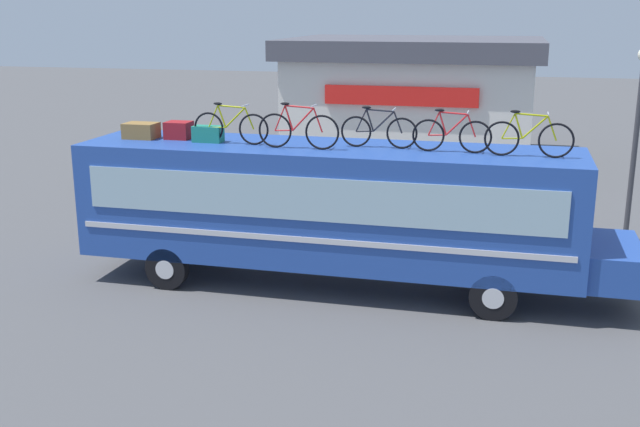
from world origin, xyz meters
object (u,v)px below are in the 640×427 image
luggage_bag_1 (141,131)px  rooftop_bicycle_2 (298,130)px  bus (334,205)px  luggage_bag_3 (208,134)px  luggage_bag_2 (179,130)px  rooftop_bicycle_4 (451,134)px  rooftop_bicycle_5 (529,138)px  street_lamp (637,123)px  rooftop_bicycle_3 (379,131)px  rooftop_bicycle_1 (231,127)px

luggage_bag_1 → rooftop_bicycle_2: size_ratio=0.41×
bus → luggage_bag_3: size_ratio=18.59×
luggage_bag_2 → rooftop_bicycle_4: size_ratio=0.34×
rooftop_bicycle_5 → street_lamp: street_lamp is taller
luggage_bag_3 → rooftop_bicycle_3: bearing=2.8°
rooftop_bicycle_4 → luggage_bag_2: bearing=177.9°
luggage_bag_2 → rooftop_bicycle_5: (7.74, -0.37, 0.19)m
luggage_bag_1 → rooftop_bicycle_2: bearing=-6.4°
luggage_bag_3 → rooftop_bicycle_4: size_ratio=0.40×
luggage_bag_2 → rooftop_bicycle_4: 6.21m
luggage_bag_1 → rooftop_bicycle_5: rooftop_bicycle_5 is taller
bus → rooftop_bicycle_4: rooftop_bicycle_4 is taller
rooftop_bicycle_3 → rooftop_bicycle_4: rooftop_bicycle_4 is taller
luggage_bag_2 → bus: bearing=-2.5°
bus → rooftop_bicycle_5: size_ratio=6.92×
luggage_bag_3 → rooftop_bicycle_5: (6.92, -0.11, 0.21)m
luggage_bag_1 → street_lamp: bearing=24.7°
rooftop_bicycle_4 → rooftop_bicycle_5: 1.54m
rooftop_bicycle_1 → rooftop_bicycle_5: rooftop_bicycle_5 is taller
luggage_bag_3 → rooftop_bicycle_1: size_ratio=0.38×
rooftop_bicycle_3 → street_lamp: bearing=41.1°
luggage_bag_2 → rooftop_bicycle_1: (1.41, -0.37, 0.18)m
bus → luggage_bag_3: 3.25m
rooftop_bicycle_2 → luggage_bag_2: bearing=168.9°
rooftop_bicycle_5 → street_lamp: bearing=62.7°
rooftop_bicycle_5 → street_lamp: size_ratio=0.34×
luggage_bag_3 → rooftop_bicycle_5: rooftop_bicycle_5 is taller
bus → street_lamp: size_ratio=2.38×
bus → rooftop_bicycle_1: 2.86m
rooftop_bicycle_1 → rooftop_bicycle_5: size_ratio=0.99×
luggage_bag_3 → rooftop_bicycle_3: 3.84m
rooftop_bicycle_4 → luggage_bag_3: bearing=-179.7°
luggage_bag_2 → rooftop_bicycle_3: size_ratio=0.34×
rooftop_bicycle_5 → rooftop_bicycle_3: bearing=174.4°
rooftop_bicycle_5 → rooftop_bicycle_2: bearing=-177.3°
rooftop_bicycle_2 → bus: bearing=31.7°
rooftop_bicycle_3 → rooftop_bicycle_5: size_ratio=0.94×
luggage_bag_2 → rooftop_bicycle_5: bearing=-2.7°
rooftop_bicycle_1 → rooftop_bicycle_2: rooftop_bicycle_2 is taller
rooftop_bicycle_4 → street_lamp: 6.89m
rooftop_bicycle_3 → street_lamp: (5.92, 5.16, -0.35)m
bus → street_lamp: 8.74m
luggage_bag_2 → rooftop_bicycle_5: 7.75m
rooftop_bicycle_3 → rooftop_bicycle_2: bearing=-162.0°
luggage_bag_2 → rooftop_bicycle_2: size_ratio=0.32×
bus → rooftop_bicycle_5: (4.03, -0.20, 1.69)m
luggage_bag_3 → rooftop_bicycle_1: bearing=-11.4°
luggage_bag_1 → luggage_bag_2: (0.87, 0.15, 0.02)m
luggage_bag_1 → rooftop_bicycle_4: rooftop_bicycle_4 is taller
luggage_bag_2 → rooftop_bicycle_2: bearing=-11.1°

